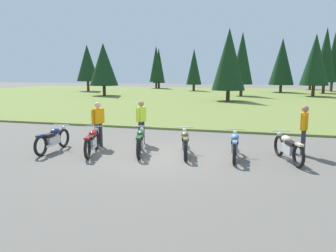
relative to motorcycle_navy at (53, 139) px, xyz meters
The scene contains 12 objects.
ground_plane 3.93m from the motorcycle_navy, ahead, with size 140.00×140.00×0.00m, color #605B54.
grass_moorland 27.62m from the motorcycle_navy, 81.95° to the left, with size 80.00×44.00×0.10m, color olive.
forest_treeline 35.53m from the motorcycle_navy, 81.96° to the left, with size 43.37×28.00×8.43m.
motorcycle_navy is the anchor object (origin of this frame).
motorcycle_red 1.49m from the motorcycle_navy, ahead, with size 0.82×2.04×0.88m.
motorcycle_british_green 3.11m from the motorcycle_navy, ahead, with size 0.80×2.05×0.88m.
motorcycle_olive 4.62m from the motorcycle_navy, ahead, with size 0.76×2.06×0.88m.
motorcycle_sky_blue 6.24m from the motorcycle_navy, ahead, with size 0.62×2.10×0.88m.
motorcycle_cream 7.87m from the motorcycle_navy, ahead, with size 0.91×2.01×0.88m.
rider_with_back_turned 1.71m from the motorcycle_navy, 43.63° to the left, with size 0.37×0.49×1.67m.
rider_in_hivis_vest 8.55m from the motorcycle_navy, 11.85° to the left, with size 0.28×0.54×1.67m.
rider_near_row_end 3.30m from the motorcycle_navy, 38.87° to the left, with size 0.30×0.54×1.67m.
Camera 1 is at (3.10, -10.41, 2.74)m, focal length 35.60 mm.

